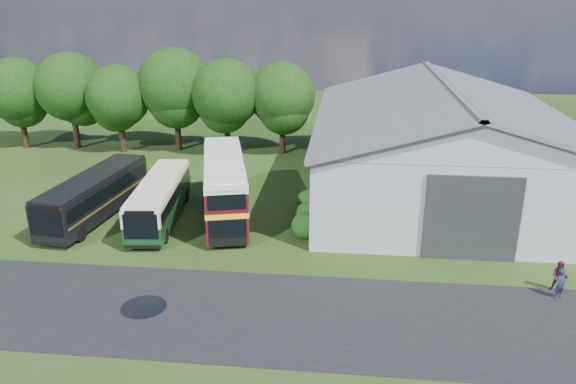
# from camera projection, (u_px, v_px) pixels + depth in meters

# --- Properties ---
(ground) EXTENTS (120.00, 120.00, 0.00)m
(ground) POSITION_uv_depth(u_px,v_px,m) (191.00, 279.00, 29.76)
(ground) COLOR #1D3210
(ground) RESTS_ON ground
(asphalt_road) EXTENTS (60.00, 8.00, 0.02)m
(asphalt_road) POSITION_uv_depth(u_px,v_px,m) (235.00, 313.00, 26.65)
(asphalt_road) COLOR black
(asphalt_road) RESTS_ON ground
(puddle) EXTENTS (2.20, 2.20, 0.01)m
(puddle) POSITION_uv_depth(u_px,v_px,m) (144.00, 307.00, 27.10)
(puddle) COLOR black
(puddle) RESTS_ON ground
(storage_shed) EXTENTS (18.80, 24.80, 8.15)m
(storage_shed) POSITION_uv_depth(u_px,v_px,m) (442.00, 136.00, 41.76)
(storage_shed) COLOR gray
(storage_shed) RESTS_ON ground
(tree_far_left) EXTENTS (6.12, 6.12, 8.64)m
(tree_far_left) POSITION_uv_depth(u_px,v_px,m) (17.00, 90.00, 52.63)
(tree_far_left) COLOR black
(tree_far_left) RESTS_ON ground
(tree_left_a) EXTENTS (6.46, 6.46, 9.12)m
(tree_left_a) POSITION_uv_depth(u_px,v_px,m) (70.00, 87.00, 52.49)
(tree_left_a) COLOR black
(tree_left_a) RESTS_ON ground
(tree_left_b) EXTENTS (5.78, 5.78, 8.16)m
(tree_left_b) POSITION_uv_depth(u_px,v_px,m) (118.00, 96.00, 51.26)
(tree_left_b) COLOR black
(tree_left_b) RESTS_ON ground
(tree_mid) EXTENTS (6.80, 6.80, 9.60)m
(tree_mid) POSITION_uv_depth(u_px,v_px,m) (175.00, 85.00, 51.65)
(tree_mid) COLOR black
(tree_mid) RESTS_ON ground
(tree_right_a) EXTENTS (6.26, 6.26, 8.83)m
(tree_right_a) POSITION_uv_depth(u_px,v_px,m) (226.00, 93.00, 50.37)
(tree_right_a) COLOR black
(tree_right_a) RESTS_ON ground
(tree_right_b) EXTENTS (5.98, 5.98, 8.45)m
(tree_right_b) POSITION_uv_depth(u_px,v_px,m) (282.00, 95.00, 50.70)
(tree_right_b) COLOR black
(tree_right_b) RESTS_ON ground
(shrub_front) EXTENTS (1.70, 1.70, 1.70)m
(shrub_front) POSITION_uv_depth(u_px,v_px,m) (305.00, 237.00, 34.80)
(shrub_front) COLOR #194714
(shrub_front) RESTS_ON ground
(shrub_mid) EXTENTS (1.60, 1.60, 1.60)m
(shrub_mid) POSITION_uv_depth(u_px,v_px,m) (307.00, 224.00, 36.67)
(shrub_mid) COLOR #194714
(shrub_mid) RESTS_ON ground
(shrub_back) EXTENTS (1.80, 1.80, 1.80)m
(shrub_back) POSITION_uv_depth(u_px,v_px,m) (310.00, 213.00, 38.54)
(shrub_back) COLOR #194714
(shrub_back) RESTS_ON ground
(bus_green_single) EXTENTS (3.34, 10.19, 2.76)m
(bus_green_single) POSITION_uv_depth(u_px,v_px,m) (160.00, 199.00, 36.85)
(bus_green_single) COLOR black
(bus_green_single) RESTS_ON ground
(bus_maroon_double) EXTENTS (4.93, 10.43, 4.35)m
(bus_maroon_double) POSITION_uv_depth(u_px,v_px,m) (225.00, 188.00, 36.90)
(bus_maroon_double) COLOR black
(bus_maroon_double) RESTS_ON ground
(bus_dark_single) EXTENTS (3.59, 10.84, 2.93)m
(bus_dark_single) POSITION_uv_depth(u_px,v_px,m) (95.00, 195.00, 37.33)
(bus_dark_single) COLOR black
(bus_dark_single) RESTS_ON ground
(visitor_a) EXTENTS (0.68, 0.61, 1.56)m
(visitor_a) POSITION_uv_depth(u_px,v_px,m) (561.00, 284.00, 27.67)
(visitor_a) COLOR #1B243C
(visitor_a) RESTS_ON ground
(visitor_b) EXTENTS (1.01, 0.93, 1.66)m
(visitor_b) POSITION_uv_depth(u_px,v_px,m) (559.00, 277.00, 28.22)
(visitor_b) COLOR #431533
(visitor_b) RESTS_ON ground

